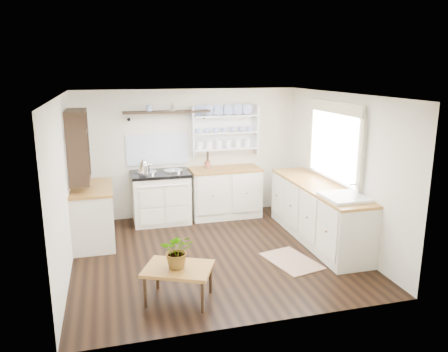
{
  "coord_description": "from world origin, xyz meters",
  "views": [
    {
      "loc": [
        -1.41,
        -5.8,
        2.64
      ],
      "look_at": [
        0.22,
        0.25,
        1.1
      ],
      "focal_mm": 35.0,
      "sensor_mm": 36.0,
      "label": 1
    }
  ],
  "objects": [
    {
      "name": "left_shelving",
      "position": [
        -1.84,
        0.9,
        1.55
      ],
      "size": [
        0.28,
        0.8,
        1.05
      ],
      "primitive_type": "cube",
      "color": "black",
      "rests_on": "wall_left"
    },
    {
      "name": "wall_left",
      "position": [
        -2.0,
        0.0,
        1.15
      ],
      "size": [
        0.02,
        3.8,
        2.3
      ],
      "primitive_type": "cube",
      "color": "silver",
      "rests_on": "ground"
    },
    {
      "name": "left_cabinets",
      "position": [
        -1.7,
        0.9,
        0.46
      ],
      "size": [
        0.62,
        1.13,
        0.9
      ],
      "color": "beige",
      "rests_on": "floor"
    },
    {
      "name": "belfast_sink",
      "position": [
        1.7,
        -0.65,
        0.8
      ],
      "size": [
        0.55,
        0.6,
        0.45
      ],
      "color": "white",
      "rests_on": "right_cabinets"
    },
    {
      "name": "back_cabinets",
      "position": [
        0.6,
        1.6,
        0.46
      ],
      "size": [
        1.27,
        0.63,
        0.9
      ],
      "color": "beige",
      "rests_on": "floor"
    },
    {
      "name": "utensil_crock",
      "position": [
        0.29,
        1.68,
        0.97
      ],
      "size": [
        0.1,
        0.1,
        0.12
      ],
      "primitive_type": "cylinder",
      "color": "#9F533A",
      "rests_on": "back_cabinets"
    },
    {
      "name": "aga_cooker",
      "position": [
        -0.57,
        1.57,
        0.46
      ],
      "size": [
        1.01,
        0.7,
        0.93
      ],
      "color": "white",
      "rests_on": "floor"
    },
    {
      "name": "kettle",
      "position": [
        -0.85,
        1.45,
        1.04
      ],
      "size": [
        0.19,
        0.19,
        0.23
      ],
      "primitive_type": null,
      "color": "silver",
      "rests_on": "aga_cooker"
    },
    {
      "name": "floor",
      "position": [
        0.0,
        0.0,
        0.0
      ],
      "size": [
        4.0,
        3.8,
        0.01
      ],
      "primitive_type": "cube",
      "color": "black",
      "rests_on": "ground"
    },
    {
      "name": "wall_back",
      "position": [
        0.0,
        1.9,
        1.15
      ],
      "size": [
        4.0,
        0.02,
        2.3
      ],
      "primitive_type": "cube",
      "color": "silver",
      "rests_on": "ground"
    },
    {
      "name": "right_cabinets",
      "position": [
        1.7,
        0.1,
        0.46
      ],
      "size": [
        0.62,
        2.43,
        0.9
      ],
      "color": "beige",
      "rests_on": "floor"
    },
    {
      "name": "center_table",
      "position": [
        -0.72,
        -1.19,
        0.37
      ],
      "size": [
        0.92,
        0.82,
        0.42
      ],
      "rotation": [
        0.0,
        0.0,
        -0.43
      ],
      "color": "brown",
      "rests_on": "floor"
    },
    {
      "name": "wall_right",
      "position": [
        2.0,
        0.0,
        1.15
      ],
      "size": [
        0.02,
        3.8,
        2.3
      ],
      "primitive_type": "cube",
      "color": "silver",
      "rests_on": "ground"
    },
    {
      "name": "floor_rug",
      "position": [
        0.98,
        -0.56,
        0.01
      ],
      "size": [
        0.73,
        0.95,
        0.02
      ],
      "primitive_type": "cube",
      "rotation": [
        0.0,
        0.0,
        0.23
      ],
      "color": "#7D6049",
      "rests_on": "floor"
    },
    {
      "name": "plate_rack",
      "position": [
        0.65,
        1.86,
        1.56
      ],
      "size": [
        1.2,
        0.22,
        0.9
      ],
      "color": "white",
      "rests_on": "wall_back"
    },
    {
      "name": "potted_plant",
      "position": [
        -0.72,
        -1.19,
        0.63
      ],
      "size": [
        0.45,
        0.41,
        0.42
      ],
      "primitive_type": "imported",
      "rotation": [
        0.0,
        0.0,
        -0.25
      ],
      "color": "#3F7233",
      "rests_on": "center_table"
    },
    {
      "name": "high_shelf",
      "position": [
        -0.4,
        1.78,
        1.91
      ],
      "size": [
        1.5,
        0.29,
        0.16
      ],
      "color": "black",
      "rests_on": "wall_back"
    },
    {
      "name": "window",
      "position": [
        1.95,
        0.15,
        1.56
      ],
      "size": [
        0.08,
        1.55,
        1.22
      ],
      "color": "white",
      "rests_on": "wall_right"
    },
    {
      "name": "ceiling",
      "position": [
        0.0,
        0.0,
        2.3
      ],
      "size": [
        4.0,
        3.8,
        0.01
      ],
      "primitive_type": "cube",
      "color": "white",
      "rests_on": "wall_back"
    }
  ]
}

